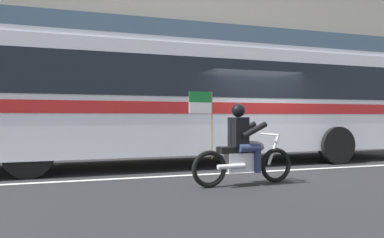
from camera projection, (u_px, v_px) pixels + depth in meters
name	position (u px, v px, depth m)	size (l,w,h in m)	color
ground_plane	(259.00, 168.00, 9.05)	(60.00, 60.00, 0.00)	black
sidewalk_curb	(198.00, 148.00, 13.93)	(28.00, 3.80, 0.15)	#B7B2A8
lane_center_stripe	(271.00, 171.00, 8.48)	(26.60, 0.14, 0.01)	silver
transit_bus	(197.00, 96.00, 9.80)	(13.47, 2.93, 3.22)	silver
motorcycle_with_rider	(243.00, 150.00, 6.74)	(2.19, 0.64, 1.78)	black
fire_hydrant	(126.00, 141.00, 11.67)	(0.22, 0.30, 0.75)	gold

